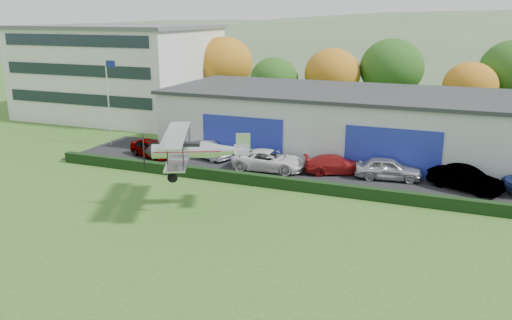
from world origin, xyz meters
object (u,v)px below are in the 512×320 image
at_px(hangar, 403,125).
at_px(biplane, 192,149).
at_px(flagpole, 109,93).
at_px(car_2, 269,160).
at_px(car_0, 151,148).
at_px(car_1, 208,150).
at_px(car_5, 465,179).
at_px(car_3, 336,164).
at_px(car_4, 388,169).
at_px(office_block, 120,71).

relative_size(hangar, biplane, 5.67).
distance_m(flagpole, biplane, 18.48).
xyz_separation_m(car_2, biplane, (-1.55, -9.26, 2.94)).
height_order(flagpole, car_0, flagpole).
relative_size(car_1, car_5, 0.90).
bearing_deg(hangar, car_3, -118.81).
height_order(car_4, car_5, car_5).
distance_m(car_4, car_5, 5.24).
distance_m(hangar, car_0, 21.09).
relative_size(car_2, car_5, 1.15).
bearing_deg(office_block, hangar, -12.01).
relative_size(car_1, biplane, 0.61).
distance_m(car_2, car_3, 5.06).
bearing_deg(car_4, hangar, -8.04).
bearing_deg(car_3, car_2, 79.77).
bearing_deg(office_block, flagpole, -58.03).
bearing_deg(car_1, car_5, -72.85).
xyz_separation_m(car_3, biplane, (-6.50, -10.31, 3.02)).
bearing_deg(car_0, biplane, -112.41).
xyz_separation_m(office_block, car_3, (29.11, -14.10, -4.47)).
bearing_deg(car_2, biplane, 167.14).
bearing_deg(car_1, biplane, -137.95).
bearing_deg(car_0, car_1, -49.69).
bearing_deg(car_1, hangar, -45.79).
height_order(hangar, car_2, hangar).
distance_m(hangar, car_4, 7.32).
bearing_deg(car_2, flagpole, 78.97).
height_order(hangar, biplane, hangar).
bearing_deg(biplane, car_1, 87.68).
xyz_separation_m(office_block, car_2, (24.16, -15.15, -4.39)).
bearing_deg(office_block, car_5, -20.99).
distance_m(car_0, car_3, 15.50).
xyz_separation_m(flagpole, car_3, (20.99, -1.10, -4.04)).
height_order(hangar, office_block, office_block).
xyz_separation_m(flagpole, car_2, (16.04, -2.15, -3.96)).
relative_size(car_4, car_5, 0.97).
relative_size(office_block, car_3, 4.32).
xyz_separation_m(hangar, biplane, (-10.39, -17.39, 1.10)).
bearing_deg(biplane, car_0, 109.39).
bearing_deg(car_3, hangar, -51.08).
height_order(car_5, biplane, biplane).
relative_size(hangar, office_block, 1.97).
xyz_separation_m(car_4, car_5, (5.22, -0.53, 0.00)).
height_order(office_block, car_0, office_block).
xyz_separation_m(office_block, flagpole, (8.12, -13.00, -0.43)).
bearing_deg(car_5, biplane, 146.79).
distance_m(flagpole, car_2, 16.66).
relative_size(flagpole, car_3, 1.68).
bearing_deg(car_2, car_3, -81.34).
distance_m(car_1, car_5, 19.95).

